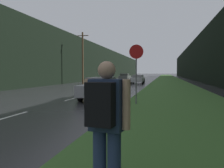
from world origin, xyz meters
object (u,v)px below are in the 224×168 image
Objects in this scene: hitchhiker_with_backpack at (106,122)px; car_oncoming at (125,77)px; car_passing_near at (101,88)px; car_passing_far at (138,79)px; stop_sign at (136,67)px.

car_oncoming is (-6.86, 42.84, -0.32)m from hitchhiker_with_backpack.
car_passing_near is (-3.22, 11.54, -0.35)m from hitchhiker_with_backpack.
car_passing_far is at bearing -90.00° from car_passing_near.
car_passing_near is at bearing -83.36° from car_oncoming.
stop_sign is 9.64m from hitchhiker_with_backpack.
car_oncoming is (-3.64, 9.98, 0.06)m from car_passing_far.
hitchhiker_with_backpack is 11.99m from car_passing_near.
car_passing_near is at bearing 141.60° from stop_sign.
stop_sign is 3.42m from car_passing_near.
car_oncoming is at bearing -83.36° from car_passing_near.
car_passing_far is at bearing 104.10° from hitchhiker_with_backpack.
hitchhiker_with_backpack is 0.40× the size of car_passing_near.
stop_sign is 0.69× the size of car_passing_near.
stop_sign is 33.85m from car_oncoming.
car_passing_near is at bearing 90.00° from car_passing_far.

